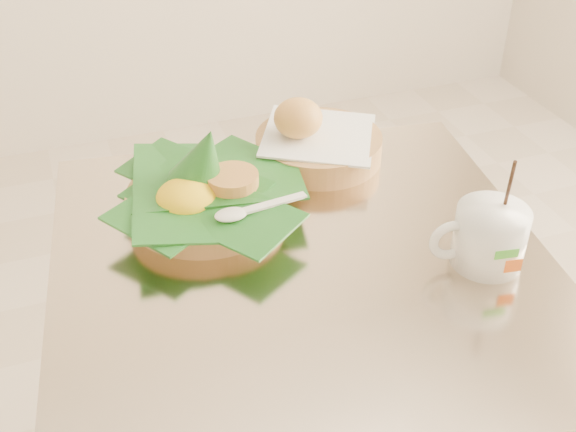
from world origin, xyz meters
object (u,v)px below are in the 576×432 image
object	(u,v)px
cafe_table	(301,368)
coffee_mug	(488,236)
rice_basket	(205,191)
bread_basket	(315,141)

from	to	relation	value
cafe_table	coffee_mug	bearing A→B (deg)	-21.15
cafe_table	coffee_mug	distance (m)	0.37
rice_basket	coffee_mug	xyz separation A→B (m)	(0.34, -0.25, 0.01)
rice_basket	coffee_mug	bearing A→B (deg)	-36.67
cafe_table	rice_basket	world-z (taller)	rice_basket
rice_basket	bread_basket	bearing A→B (deg)	24.00
rice_basket	cafe_table	bearing A→B (deg)	-57.99
cafe_table	rice_basket	distance (m)	0.32
cafe_table	bread_basket	xyz separation A→B (m)	(0.12, 0.26, 0.25)
rice_basket	bread_basket	world-z (taller)	rice_basket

